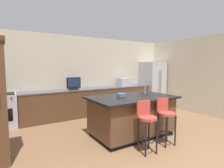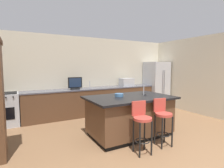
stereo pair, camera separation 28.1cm
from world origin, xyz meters
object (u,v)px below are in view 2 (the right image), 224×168
Objects in this scene: fruit_bowl at (119,95)px; tv_monitor at (75,84)px; microwave at (126,82)px; bar_stool_left at (142,123)px; range_oven at (4,110)px; tv_remote at (144,94)px; kitchen_island at (130,116)px; bar_stool_right at (163,118)px; refrigerator at (156,84)px.

tv_monitor is at bearing 103.05° from fruit_bowl.
microwave is 1.98m from tv_monitor.
fruit_bowl is at bearing 92.38° from bar_stool_left.
range_oven is at bearing -179.98° from microwave.
tv_remote is (0.78, 0.89, 0.35)m from bar_stool_left.
bar_stool_right reaches higher than kitchen_island.
refrigerator is at bearing -0.61° from tv_monitor.
fruit_bowl is (2.43, -2.01, 0.50)m from range_oven.
kitchen_island is at bearing 77.93° from bar_stool_left.
kitchen_island is 9.55× the size of fruit_bowl.
kitchen_island is 4.46× the size of tv_monitor.
bar_stool_left is (0.37, -2.93, -0.49)m from tv_monitor.
refrigerator reaches higher than tv_monitor.
fruit_bowl is at bearing -146.46° from refrigerator.
kitchen_island is at bearing 117.69° from bar_stool_right.
refrigerator is 1.97× the size of range_oven.
fruit_bowl is (0.46, -1.96, -0.12)m from tv_monitor.
bar_stool_left is at bearing -51.79° from range_oven.
tv_remote is (0.19, 0.83, 0.36)m from bar_stool_right.
bar_stool_left reaches higher than range_oven.
tv_monitor reaches higher than kitchen_island.
tv_monitor is 3.00m from bar_stool_left.
refrigerator reaches higher than tv_remote.
tv_monitor reaches higher than fruit_bowl.
microwave reaches higher than bar_stool_right.
kitchen_island is 2.04× the size of bar_stool_left.
bar_stool_right is 4.63× the size of fruit_bowl.
tv_monitor is 2.14× the size of fruit_bowl.
refrigerator is at bearing 51.53° from bar_stool_left.
bar_stool_right is at bearing -81.89° from tv_remote.
refrigerator is 3.74m from bar_stool_right.
refrigerator is 1.86× the size of bar_stool_left.
fruit_bowl is at bearing -127.12° from microwave.
bar_stool_left is 5.71× the size of tv_remote.
tv_remote is (0.69, -0.08, -0.02)m from fruit_bowl.
bar_stool_right is 1.11m from fruit_bowl.
bar_stool_right is at bearing -109.35° from microwave.
kitchen_island is at bearing -32.34° from fruit_bowl.
bar_stool_right is (0.59, 0.06, -0.01)m from bar_stool_left.
kitchen_island is at bearing -142.63° from refrigerator.
bar_stool_left is 1.04m from fruit_bowl.
bar_stool_left is at bearing -110.01° from tv_remote.
range_oven is (-2.64, 2.15, -0.02)m from kitchen_island.
bar_stool_left is (-3.00, -2.90, -0.32)m from refrigerator.
tv_monitor is at bearing 104.66° from bar_stool_left.
range_oven is at bearing 140.92° from kitchen_island.
range_oven is 0.95× the size of bar_stool_right.
range_oven is 1.91× the size of microwave.
tv_remote is at bearing 84.37° from bar_stool_right.
fruit_bowl reaches higher than tv_remote.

